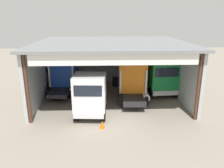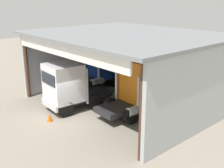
{
  "view_description": "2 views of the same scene",
  "coord_description": "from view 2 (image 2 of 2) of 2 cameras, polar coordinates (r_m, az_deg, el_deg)",
  "views": [
    {
      "loc": [
        -0.77,
        -14.68,
        7.46
      ],
      "look_at": [
        0.0,
        3.7,
        1.79
      ],
      "focal_mm": 35.14,
      "sensor_mm": 36.0,
      "label": 1
    },
    {
      "loc": [
        14.24,
        -8.89,
        7.77
      ],
      "look_at": [
        0.0,
        3.7,
        1.79
      ],
      "focal_mm": 44.58,
      "sensor_mm": 36.0,
      "label": 2
    }
  ],
  "objects": [
    {
      "name": "tool_cart",
      "position": [
        23.42,
        10.44,
        -0.93
      ],
      "size": [
        0.9,
        0.6,
        1.0
      ],
      "primitive_type": "cube",
      "color": "black",
      "rests_on": "ground"
    },
    {
      "name": "truck_white_yard_outside",
      "position": [
        19.81,
        -9.07,
        -0.41
      ],
      "size": [
        2.57,
        4.98,
        3.4
      ],
      "rotation": [
        0.0,
        0.0,
        3.08
      ],
      "color": "white",
      "rests_on": "ground"
    },
    {
      "name": "oil_drum",
      "position": [
        24.87,
        8.23,
        0.15
      ],
      "size": [
        0.58,
        0.58,
        0.9
      ],
      "primitive_type": "cylinder",
      "color": "#197233",
      "rests_on": "ground"
    },
    {
      "name": "truck_orange_center_bay",
      "position": [
        18.99,
        5.25,
        -0.46
      ],
      "size": [
        2.71,
        4.58,
        3.77
      ],
      "rotation": [
        0.0,
        0.0,
        -0.06
      ],
      "color": "orange",
      "rests_on": "ground"
    },
    {
      "name": "truck_blue_left_bay",
      "position": [
        25.04,
        -2.25,
        4.07
      ],
      "size": [
        2.74,
        4.66,
        3.78
      ],
      "rotation": [
        0.0,
        0.0,
        -0.07
      ],
      "color": "#1E47B7",
      "rests_on": "ground"
    },
    {
      "name": "truck_green_center_right_bay",
      "position": [
        18.23,
        14.72,
        -2.13
      ],
      "size": [
        2.95,
        4.94,
        3.55
      ],
      "rotation": [
        0.0,
        0.0,
        3.21
      ],
      "color": "#197F3D",
      "rests_on": "ground"
    },
    {
      "name": "workshop_shed",
      "position": [
        21.13,
        5.07,
        6.22
      ],
      "size": [
        13.35,
        11.22,
        5.32
      ],
      "color": "#ADB2B7",
      "rests_on": "ground"
    },
    {
      "name": "traffic_cone",
      "position": [
        18.66,
        -12.68,
        -6.67
      ],
      "size": [
        0.36,
        0.36,
        0.56
      ],
      "primitive_type": "cone",
      "color": "orange",
      "rests_on": "ground"
    },
    {
      "name": "ground_plane",
      "position": [
        18.5,
        -8.69,
        -7.6
      ],
      "size": [
        80.0,
        80.0,
        0.0
      ],
      "primitive_type": "plane",
      "color": "gray",
      "rests_on": "ground"
    }
  ]
}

